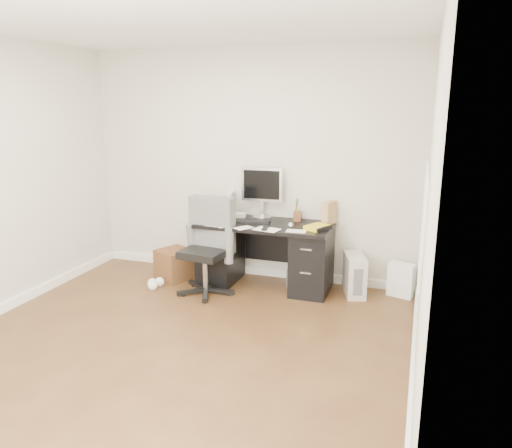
{
  "coord_description": "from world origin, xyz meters",
  "views": [
    {
      "loc": [
        1.95,
        -3.56,
        2.1
      ],
      "look_at": [
        0.34,
        1.2,
        0.85
      ],
      "focal_mm": 35.0,
      "sensor_mm": 36.0,
      "label": 1
    }
  ],
  "objects_px": {
    "desk": "(265,253)",
    "lcd_monitor": "(262,193)",
    "office_chair": "(205,247)",
    "wicker_basket": "(175,264)",
    "pc_tower": "(355,275)",
    "keyboard": "(251,221)"
  },
  "relations": [
    {
      "from": "lcd_monitor",
      "to": "pc_tower",
      "type": "relative_size",
      "value": 1.36
    },
    {
      "from": "keyboard",
      "to": "pc_tower",
      "type": "bearing_deg",
      "value": -4.55
    },
    {
      "from": "pc_tower",
      "to": "wicker_basket",
      "type": "xyz_separation_m",
      "value": [
        -2.12,
        -0.19,
        -0.04
      ]
    },
    {
      "from": "office_chair",
      "to": "pc_tower",
      "type": "relative_size",
      "value": 2.37
    },
    {
      "from": "desk",
      "to": "wicker_basket",
      "type": "xyz_separation_m",
      "value": [
        -1.1,
        -0.12,
        -0.22
      ]
    },
    {
      "from": "office_chair",
      "to": "pc_tower",
      "type": "distance_m",
      "value": 1.68
    },
    {
      "from": "lcd_monitor",
      "to": "office_chair",
      "type": "relative_size",
      "value": 0.57
    },
    {
      "from": "desk",
      "to": "wicker_basket",
      "type": "height_order",
      "value": "desk"
    },
    {
      "from": "desk",
      "to": "keyboard",
      "type": "relative_size",
      "value": 3.44
    },
    {
      "from": "lcd_monitor",
      "to": "office_chair",
      "type": "xyz_separation_m",
      "value": [
        -0.45,
        -0.64,
        -0.52
      ]
    },
    {
      "from": "office_chair",
      "to": "pc_tower",
      "type": "bearing_deg",
      "value": 24.19
    },
    {
      "from": "keyboard",
      "to": "pc_tower",
      "type": "height_order",
      "value": "keyboard"
    },
    {
      "from": "office_chair",
      "to": "wicker_basket",
      "type": "relative_size",
      "value": 2.95
    },
    {
      "from": "desk",
      "to": "lcd_monitor",
      "type": "distance_m",
      "value": 0.7
    },
    {
      "from": "lcd_monitor",
      "to": "wicker_basket",
      "type": "bearing_deg",
      "value": -163.98
    },
    {
      "from": "lcd_monitor",
      "to": "pc_tower",
      "type": "xyz_separation_m",
      "value": [
        1.12,
        -0.14,
        -0.83
      ]
    },
    {
      "from": "desk",
      "to": "lcd_monitor",
      "type": "relative_size",
      "value": 2.47
    },
    {
      "from": "keyboard",
      "to": "wicker_basket",
      "type": "distance_m",
      "value": 1.11
    },
    {
      "from": "lcd_monitor",
      "to": "keyboard",
      "type": "bearing_deg",
      "value": -107.52
    },
    {
      "from": "office_chair",
      "to": "wicker_basket",
      "type": "height_order",
      "value": "office_chair"
    },
    {
      "from": "keyboard",
      "to": "lcd_monitor",
      "type": "bearing_deg",
      "value": 66.25
    },
    {
      "from": "wicker_basket",
      "to": "lcd_monitor",
      "type": "bearing_deg",
      "value": 18.52
    }
  ]
}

